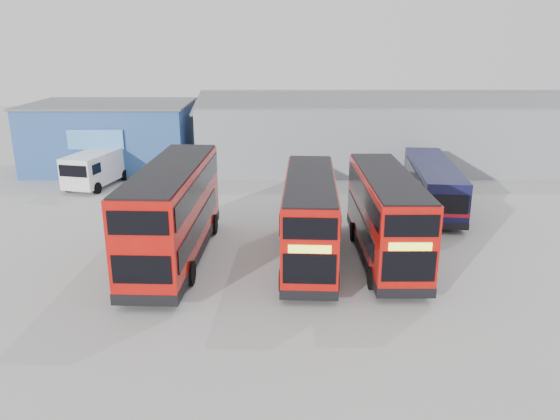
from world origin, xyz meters
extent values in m
plane|color=#989893|center=(0.00, 0.00, 0.00)|extent=(120.00, 120.00, 0.00)
cube|color=navy|center=(-14.00, 18.00, 2.50)|extent=(12.00, 8.00, 5.00)
cube|color=#565A5F|center=(-14.00, 18.00, 5.05)|extent=(12.30, 8.30, 0.15)
cube|color=#4F95E0|center=(-14.00, 13.90, 3.00)|extent=(3.96, 0.15, 1.40)
cube|color=gray|center=(8.00, 20.00, 2.50)|extent=(30.00, 12.00, 5.00)
cube|color=#565A5F|center=(8.00, 17.20, 5.25)|extent=(30.50, 6.33, 1.29)
cube|color=#565A5F|center=(8.00, 22.80, 5.25)|extent=(30.50, 6.33, 1.29)
cube|color=#B50F0A|center=(-5.75, -0.95, 2.37)|extent=(2.91, 10.56, 4.04)
cube|color=black|center=(-5.75, -0.95, 0.55)|extent=(2.95, 10.60, 0.45)
cube|color=black|center=(-4.50, -1.40, 1.89)|extent=(0.41, 8.87, 0.95)
cube|color=black|center=(-7.03, -1.30, 1.89)|extent=(0.41, 8.87, 0.95)
cube|color=black|center=(-4.48, -1.00, 3.59)|extent=(0.45, 9.86, 0.95)
cube|color=black|center=(-7.01, -0.90, 3.59)|extent=(0.45, 9.86, 0.95)
cube|color=black|center=(-5.54, 4.30, 1.79)|extent=(2.24, 0.14, 1.35)
cube|color=black|center=(-5.54, 4.30, 3.59)|extent=(2.24, 0.14, 0.95)
cube|color=#B7E02F|center=(-5.54, 4.31, 2.69)|extent=(1.79, 0.11, 0.35)
cube|color=black|center=(-5.96, -6.20, 1.79)|extent=(2.19, 0.14, 1.10)
cube|color=black|center=(-5.96, -6.20, 3.59)|extent=(2.19, 0.14, 0.90)
cube|color=black|center=(-5.75, -0.95, 4.41)|extent=(2.76, 10.41, 0.10)
cylinder|color=black|center=(-4.41, 2.64, 0.52)|extent=(0.36, 1.05, 1.04)
cylinder|color=black|center=(-6.80, 2.74, 0.52)|extent=(0.36, 1.05, 1.04)
cylinder|color=black|center=(-4.66, -3.64, 0.52)|extent=(0.36, 1.05, 1.04)
cylinder|color=black|center=(-7.05, -3.54, 0.52)|extent=(0.36, 1.05, 1.04)
cube|color=#B50F0A|center=(0.43, -1.01, 2.11)|extent=(2.71, 9.44, 3.60)
cube|color=black|center=(0.43, -1.01, 0.49)|extent=(2.74, 9.47, 0.40)
cube|color=black|center=(-0.68, -0.60, 1.69)|extent=(0.46, 7.90, 0.84)
cube|color=black|center=(1.58, -0.72, 1.69)|extent=(0.46, 7.90, 0.84)
cube|color=black|center=(-0.70, -0.95, 3.20)|extent=(0.51, 8.79, 0.84)
cube|color=black|center=(1.56, -1.07, 3.20)|extent=(0.51, 8.79, 0.84)
cube|color=black|center=(0.19, -5.69, 1.60)|extent=(2.00, 0.15, 1.20)
cube|color=black|center=(0.19, -5.69, 3.20)|extent=(2.00, 0.15, 0.84)
cube|color=#B7E02F|center=(0.18, -5.70, 2.40)|extent=(1.60, 0.12, 0.31)
cube|color=black|center=(0.68, 3.67, 1.60)|extent=(1.96, 0.15, 0.98)
cube|color=black|center=(0.68, 3.67, 3.20)|extent=(1.96, 0.15, 0.80)
cube|color=black|center=(0.43, -1.01, 3.93)|extent=(2.57, 9.30, 0.09)
cylinder|color=black|center=(-0.80, -4.20, 0.46)|extent=(0.33, 0.94, 0.92)
cylinder|color=black|center=(1.33, -4.31, 0.46)|extent=(0.33, 0.94, 0.92)
cylinder|color=black|center=(-0.51, 1.40, 0.46)|extent=(0.33, 0.94, 0.92)
cylinder|color=black|center=(1.62, 1.28, 0.46)|extent=(0.33, 0.94, 0.92)
cube|color=#B50F0A|center=(3.93, -0.77, 2.14)|extent=(2.28, 9.47, 3.65)
cube|color=black|center=(3.93, -0.77, 0.50)|extent=(2.32, 9.51, 0.41)
cube|color=black|center=(2.78, -0.41, 1.71)|extent=(0.07, 8.02, 0.86)
cube|color=black|center=(5.07, -0.41, 1.71)|extent=(0.07, 8.02, 0.86)
cube|color=black|center=(2.79, -0.77, 3.25)|extent=(0.07, 8.93, 0.86)
cube|color=black|center=(5.08, -0.77, 3.25)|extent=(0.07, 8.93, 0.86)
cube|color=black|center=(3.94, -5.52, 1.62)|extent=(2.03, 0.05, 1.22)
cube|color=black|center=(3.94, -5.52, 3.25)|extent=(2.03, 0.05, 0.86)
cube|color=#B7E02F|center=(3.94, -5.53, 2.43)|extent=(1.62, 0.04, 0.32)
cube|color=black|center=(3.92, 3.98, 1.62)|extent=(1.98, 0.05, 0.99)
cube|color=black|center=(3.92, 3.98, 3.25)|extent=(1.98, 0.05, 0.81)
cube|color=black|center=(3.93, -0.77, 3.98)|extent=(2.14, 9.34, 0.09)
cylinder|color=black|center=(2.86, -4.07, 0.47)|extent=(0.29, 0.94, 0.94)
cylinder|color=black|center=(5.02, -4.06, 0.47)|extent=(0.29, 0.94, 0.94)
cylinder|color=black|center=(2.84, 1.61, 0.47)|extent=(0.29, 0.94, 0.94)
cylinder|color=black|center=(5.01, 1.62, 0.47)|extent=(0.29, 0.94, 0.94)
cube|color=#0C1236|center=(8.31, 7.36, 1.52)|extent=(3.32, 10.17, 2.41)
cube|color=black|center=(8.31, 7.36, 0.48)|extent=(3.36, 10.21, 0.36)
cube|color=#AC0D20|center=(8.31, 7.36, 1.09)|extent=(3.35, 10.20, 0.23)
cube|color=black|center=(9.43, 6.96, 1.91)|extent=(0.93, 8.31, 0.86)
cube|color=black|center=(7.13, 7.21, 1.91)|extent=(0.93, 8.31, 0.86)
cube|color=black|center=(8.84, 12.34, 1.68)|extent=(2.04, 0.26, 1.18)
cube|color=black|center=(7.78, 2.37, 1.68)|extent=(1.99, 0.26, 1.00)
cylinder|color=black|center=(9.77, 10.76, 0.47)|extent=(0.39, 0.97, 0.94)
cylinder|color=black|center=(7.60, 10.99, 0.47)|extent=(0.39, 0.97, 0.94)
cylinder|color=black|center=(9.09, 4.44, 0.47)|extent=(0.39, 0.97, 0.94)
cylinder|color=black|center=(6.93, 4.67, 0.47)|extent=(0.39, 0.97, 0.94)
cube|color=white|center=(-13.63, 12.41, 1.36)|extent=(3.35, 5.81, 2.07)
cube|color=black|center=(-14.25, 9.73, 1.69)|extent=(1.93, 0.49, 0.76)
cube|color=black|center=(-15.11, 10.95, 1.69)|extent=(0.27, 0.97, 0.65)
cube|color=black|center=(-12.94, 10.46, 1.69)|extent=(0.27, 0.97, 0.65)
cylinder|color=black|center=(-15.07, 10.83, 0.39)|extent=(0.43, 0.82, 0.79)
cylinder|color=black|center=(-13.03, 10.36, 0.39)|extent=(0.43, 0.82, 0.79)
cylinder|color=black|center=(-14.24, 14.45, 0.39)|extent=(0.43, 0.82, 0.79)
cylinder|color=black|center=(-12.19, 13.98, 0.39)|extent=(0.43, 0.82, 0.79)
camera|label=1|loc=(-0.93, -24.46, 9.82)|focal=35.00mm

